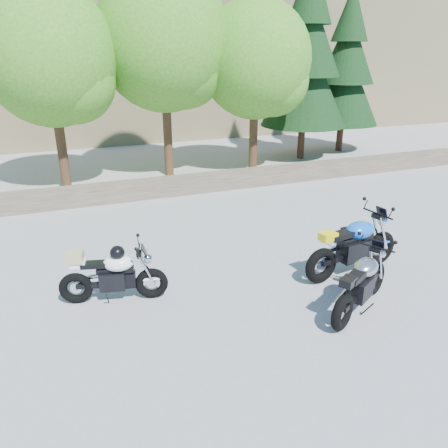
{
  "coord_description": "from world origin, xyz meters",
  "views": [
    {
      "loc": [
        -2.68,
        -6.38,
        3.91
      ],
      "look_at": [
        0.2,
        1.0,
        0.75
      ],
      "focal_mm": 35.0,
      "sensor_mm": 36.0,
      "label": 1
    }
  ],
  "objects_px": {
    "white_bike": "(112,274)",
    "backpack": "(348,237)",
    "blue_bike": "(354,246)",
    "silver_bike": "(361,284)"
  },
  "relations": [
    {
      "from": "white_bike",
      "to": "backpack",
      "type": "height_order",
      "value": "white_bike"
    },
    {
      "from": "white_bike",
      "to": "backpack",
      "type": "distance_m",
      "value": 5.02
    },
    {
      "from": "silver_bike",
      "to": "blue_bike",
      "type": "distance_m",
      "value": 1.3
    },
    {
      "from": "blue_bike",
      "to": "backpack",
      "type": "xyz_separation_m",
      "value": [
        0.69,
        1.05,
        -0.34
      ]
    },
    {
      "from": "silver_bike",
      "to": "white_bike",
      "type": "height_order",
      "value": "white_bike"
    },
    {
      "from": "silver_bike",
      "to": "blue_bike",
      "type": "height_order",
      "value": "blue_bike"
    },
    {
      "from": "white_bike",
      "to": "backpack",
      "type": "xyz_separation_m",
      "value": [
        4.99,
        0.43,
        -0.29
      ]
    },
    {
      "from": "white_bike",
      "to": "backpack",
      "type": "relative_size",
      "value": 4.43
    },
    {
      "from": "white_bike",
      "to": "backpack",
      "type": "bearing_deg",
      "value": 18.55
    },
    {
      "from": "white_bike",
      "to": "silver_bike",
      "type": "bearing_deg",
      "value": -11.85
    }
  ]
}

